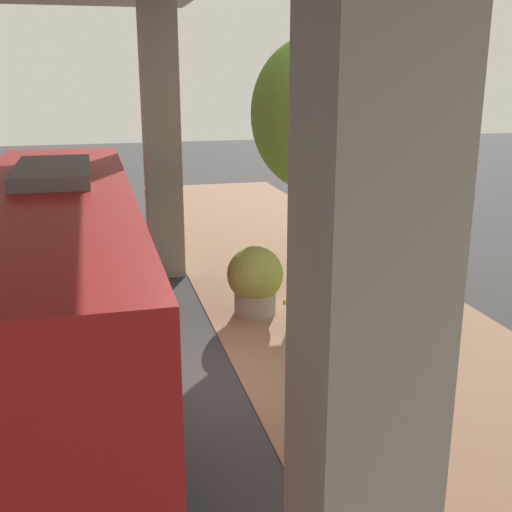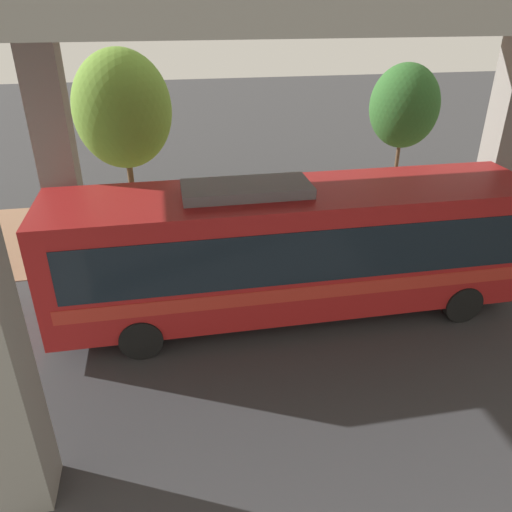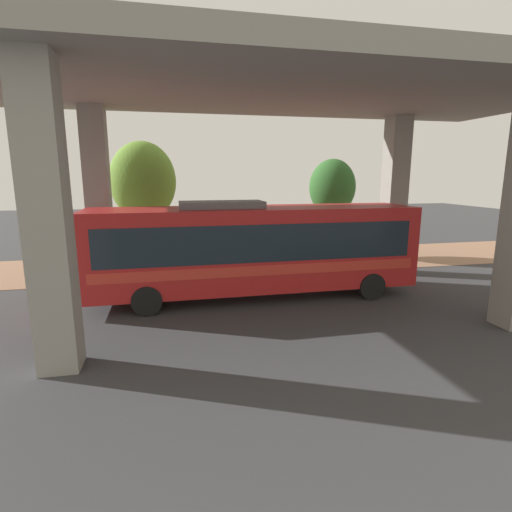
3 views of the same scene
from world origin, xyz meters
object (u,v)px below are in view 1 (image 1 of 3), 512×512
Objects in this scene: bus at (57,272)px; street_tree_far at (315,114)px; fire_hydrant at (293,304)px; planter_middle at (255,280)px; planter_front at (354,309)px.

street_tree_far is (-6.04, -4.18, 2.27)m from bus.
street_tree_far is (-1.46, -3.06, 3.68)m from fire_hydrant.
planter_middle is (0.56, -1.05, 0.25)m from fire_hydrant.
bus is 7.64× the size of planter_middle.
fire_hydrant is 1.62m from planter_front.
planter_front is 5.63m from street_tree_far.
planter_middle is at bearing -151.76° from bus.
street_tree_far reaches higher than planter_middle.
bus is 4.71m from planter_middle.
street_tree_far is at bearing -115.45° from fire_hydrant.
street_tree_far reaches higher than fire_hydrant.
street_tree_far reaches higher than planter_front.
planter_middle is at bearing -61.64° from planter_front.
planter_front is at bearing 118.43° from fire_hydrant.
planter_middle is at bearing -61.74° from fire_hydrant.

